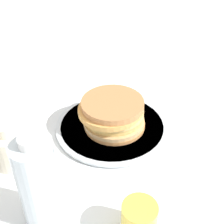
# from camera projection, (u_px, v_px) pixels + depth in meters

# --- Properties ---
(ground_plane) EXTENTS (4.00, 4.00, 0.00)m
(ground_plane) POSITION_uv_depth(u_px,v_px,m) (116.00, 123.00, 0.85)
(ground_plane) COLOR white
(plate) EXTENTS (0.30, 0.30, 0.01)m
(plate) POSITION_uv_depth(u_px,v_px,m) (112.00, 126.00, 0.83)
(plate) COLOR silver
(plate) RESTS_ON ground_plane
(pancake_stack) EXTENTS (0.17, 0.17, 0.08)m
(pancake_stack) POSITION_uv_depth(u_px,v_px,m) (113.00, 113.00, 0.81)
(pancake_stack) COLOR tan
(pancake_stack) RESTS_ON plate
(juice_glass) EXTENTS (0.07, 0.07, 0.07)m
(juice_glass) POSITION_uv_depth(u_px,v_px,m) (139.00, 219.00, 0.57)
(juice_glass) COLOR yellow
(juice_glass) RESTS_ON ground_plane
(cream_jug) EXTENTS (0.10, 0.10, 0.11)m
(cream_jug) POSITION_uv_depth(u_px,v_px,m) (11.00, 145.00, 0.72)
(cream_jug) COLOR beige
(cream_jug) RESTS_ON ground_plane
(water_bottle_near) EXTENTS (0.07, 0.07, 0.21)m
(water_bottle_near) POSITION_uv_depth(u_px,v_px,m) (38.00, 183.00, 0.56)
(water_bottle_near) COLOR silver
(water_bottle_near) RESTS_ON ground_plane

